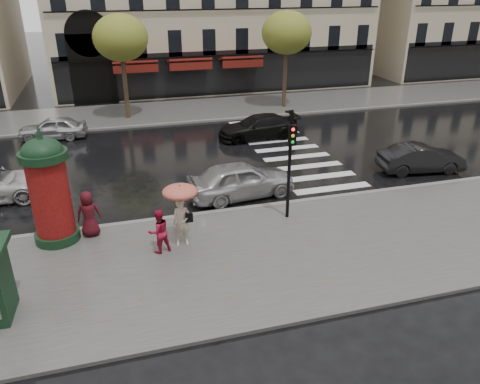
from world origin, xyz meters
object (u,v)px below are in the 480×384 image
object	(u,v)px
woman_umbrella	(181,205)
woman_red	(159,231)
traffic_light	(290,155)
morris_column	(49,187)
car_far_silver	(53,128)
car_darkgrey	(421,158)
man_burgundy	(89,214)
car_silver	(241,180)
car_black	(258,127)

from	to	relation	value
woman_umbrella	woman_red	xyz separation A→B (m)	(-0.82, -0.28, -0.72)
traffic_light	woman_red	bearing A→B (deg)	-167.44
woman_umbrella	morris_column	bearing A→B (deg)	160.07
woman_red	car_far_silver	world-z (taller)	woman_red
traffic_light	car_darkgrey	size ratio (longest dim) A/B	1.04
man_burgundy	morris_column	bearing A→B (deg)	-0.04
car_silver	car_far_silver	size ratio (longest dim) A/B	1.22
woman_red	man_burgundy	size ratio (longest dim) A/B	0.92
car_black	car_far_silver	xyz separation A→B (m)	(-11.48, 3.18, -0.03)
car_darkgrey	woman_umbrella	bearing A→B (deg)	114.93
traffic_light	car_black	size ratio (longest dim) A/B	0.90
morris_column	car_far_silver	world-z (taller)	morris_column
woman_red	man_burgundy	world-z (taller)	man_burgundy
man_burgundy	car_silver	size ratio (longest dim) A/B	0.37
car_black	traffic_light	bearing A→B (deg)	-12.93
woman_red	traffic_light	world-z (taller)	traffic_light
car_darkgrey	car_far_silver	bearing A→B (deg)	66.99
woman_umbrella	man_burgundy	xyz separation A→B (m)	(-3.06, 1.52, -0.65)
morris_column	car_silver	size ratio (longest dim) A/B	0.92
woman_red	car_darkgrey	distance (m)	13.65
car_black	woman_red	bearing A→B (deg)	-33.68
morris_column	traffic_light	world-z (taller)	morris_column
morris_column	car_far_silver	xyz separation A→B (m)	(-1.02, 12.59, -1.50)
woman_umbrella	car_darkgrey	size ratio (longest dim) A/B	0.56
woman_umbrella	car_far_silver	bearing A→B (deg)	110.28
woman_umbrella	woman_red	size ratio (longest dim) A/B	1.46
traffic_light	car_darkgrey	world-z (taller)	traffic_light
car_silver	car_far_silver	world-z (taller)	car_silver
car_far_silver	man_burgundy	bearing A→B (deg)	16.17
woman_umbrella	car_far_silver	distance (m)	15.07
car_silver	morris_column	bearing A→B (deg)	97.72
woman_umbrella	car_black	bearing A→B (deg)	60.15
man_burgundy	car_far_silver	xyz separation A→B (m)	(-2.16, 12.59, -0.32)
morris_column	traffic_light	xyz separation A→B (m)	(8.40, -0.68, 0.53)
woman_umbrella	car_silver	size ratio (longest dim) A/B	0.49
car_darkgrey	woman_red	bearing A→B (deg)	115.03
woman_red	traffic_light	xyz separation A→B (m)	(5.02, 1.12, 1.77)
morris_column	car_silver	distance (m)	7.64
traffic_light	car_far_silver	world-z (taller)	traffic_light
morris_column	car_black	size ratio (longest dim) A/B	0.90
woman_red	car_black	xyz separation A→B (m)	(7.09, 11.21, -0.22)
woman_red	car_far_silver	bearing A→B (deg)	-90.97
woman_red	car_darkgrey	bearing A→B (deg)	179.50
woman_umbrella	morris_column	distance (m)	4.49
woman_red	car_far_silver	distance (m)	15.05
man_burgundy	car_darkgrey	bearing A→B (deg)	-171.50
woman_umbrella	morris_column	size ratio (longest dim) A/B	0.54
woman_red	traffic_light	distance (m)	5.44
morris_column	car_black	distance (m)	14.14
woman_umbrella	morris_column	world-z (taller)	morris_column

